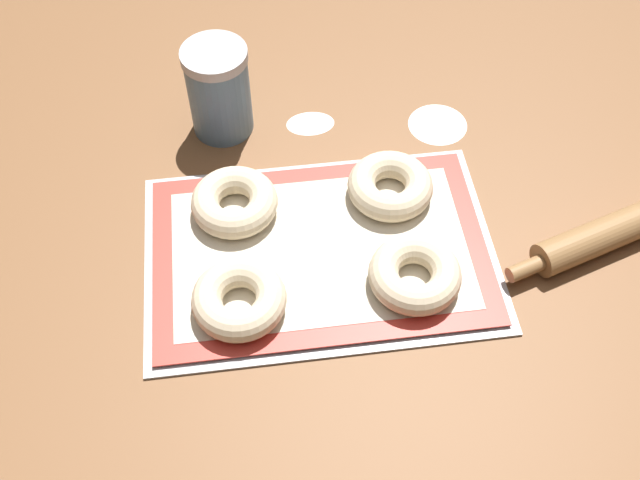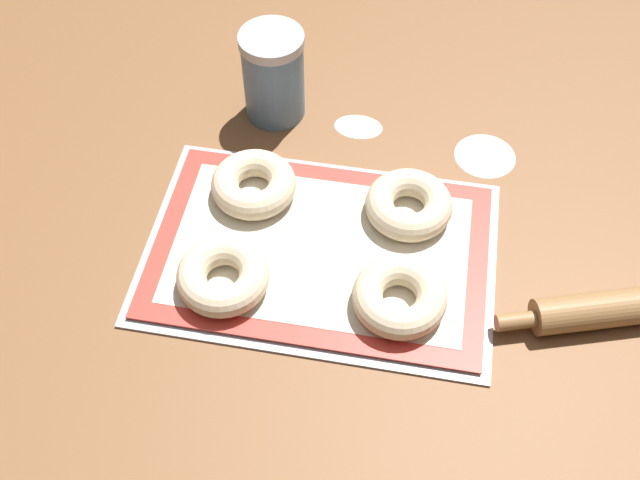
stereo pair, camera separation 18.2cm
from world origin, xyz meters
name	(u,v)px [view 1 (the left image)]	position (x,y,z in m)	size (l,w,h in m)	color
ground_plane	(315,261)	(0.00, 0.00, 0.00)	(2.80, 2.80, 0.00)	brown
baking_tray	(320,252)	(0.01, 0.01, 0.00)	(0.48, 0.33, 0.01)	#B2B5BA
baking_mat	(320,249)	(0.01, 0.01, 0.01)	(0.46, 0.30, 0.00)	red
bagel_front_left	(239,299)	(-0.11, -0.07, 0.03)	(0.12, 0.12, 0.04)	beige
bagel_front_right	(415,274)	(0.13, -0.06, 0.03)	(0.12, 0.12, 0.04)	beige
bagel_back_left	(234,202)	(-0.10, 0.09, 0.03)	(0.12, 0.12, 0.04)	beige
bagel_back_right	(390,186)	(0.12, 0.10, 0.03)	(0.12, 0.12, 0.04)	beige
flour_canister	(219,90)	(-0.11, 0.28, 0.08)	(0.10, 0.10, 0.15)	slate
flour_patch_near	(310,123)	(0.03, 0.27, 0.00)	(0.08, 0.05, 0.00)	white
flour_patch_far	(438,124)	(0.23, 0.24, 0.00)	(0.09, 0.09, 0.00)	white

